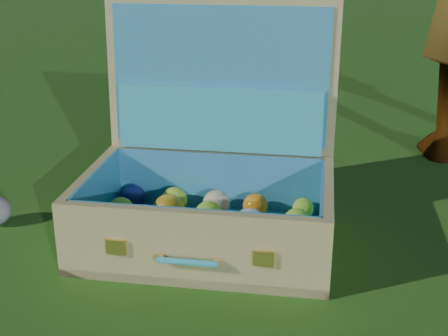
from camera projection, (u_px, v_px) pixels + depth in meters
ground at (208, 261)px, 1.38m from camera, size 60.00×60.00×0.00m
suitcase at (212, 175)px, 1.45m from camera, size 0.69×0.62×0.54m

